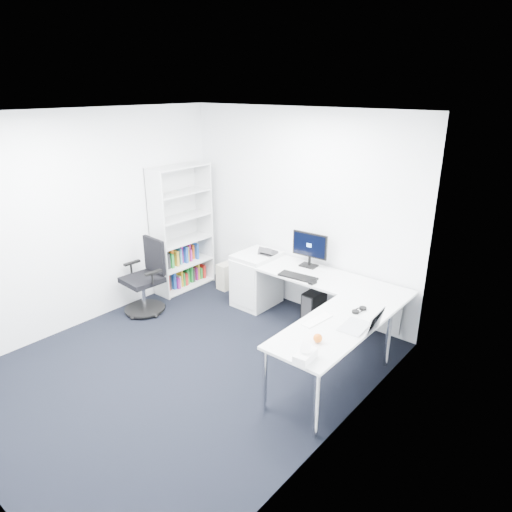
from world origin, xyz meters
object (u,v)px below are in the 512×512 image
Objects in this scene: monitor at (309,249)px; laptop at (355,317)px; bookshelf at (182,229)px; task_chair at (142,278)px; l_desk at (299,308)px.

laptop is at bearing -44.44° from monitor.
monitor is at bearing 13.23° from bookshelf.
task_chair is 3.04m from laptop.
laptop is at bearing 9.77° from task_chair.
l_desk is 4.86× the size of monitor.
bookshelf reaches higher than task_chair.
bookshelf reaches higher than l_desk.
monitor reaches higher than l_desk.
task_chair is (0.21, -0.92, -0.43)m from bookshelf.
l_desk is at bearing 147.96° from laptop.
bookshelf is (-2.17, 0.05, 0.59)m from l_desk.
task_chair is at bearing -145.76° from monitor.
laptop is (1.04, -0.56, 0.47)m from l_desk.
bookshelf reaches higher than monitor.
l_desk is 7.06× the size of laptop.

